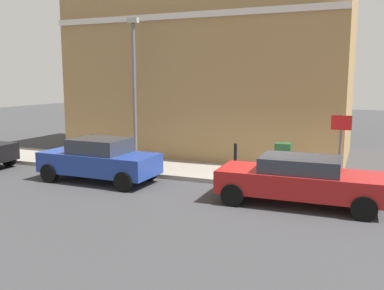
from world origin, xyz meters
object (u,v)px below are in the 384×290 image
(street_sign, at_px, (340,140))
(lamppost, at_px, (134,84))
(car_blue, at_px, (99,160))
(bollard_near_cabinet, at_px, (235,156))
(utility_cabinet, at_px, (283,161))
(car_red, at_px, (299,179))

(street_sign, xyz_separation_m, lamppost, (1.31, 7.94, 1.64))
(car_blue, height_order, bollard_near_cabinet, car_blue)
(utility_cabinet, bearing_deg, lamppost, 88.38)
(lamppost, bearing_deg, street_sign, -99.34)
(utility_cabinet, relative_size, bollard_near_cabinet, 1.11)
(utility_cabinet, bearing_deg, bollard_near_cabinet, 86.76)
(lamppost, bearing_deg, utility_cabinet, -91.62)
(bollard_near_cabinet, height_order, lamppost, lamppost)
(bollard_near_cabinet, relative_size, street_sign, 0.45)
(car_blue, bearing_deg, car_red, -179.83)
(bollard_near_cabinet, xyz_separation_m, lamppost, (0.07, 4.25, 2.60))
(bollard_near_cabinet, bearing_deg, car_red, -136.74)
(car_blue, distance_m, street_sign, 7.91)
(car_blue, relative_size, street_sign, 1.80)
(utility_cabinet, relative_size, street_sign, 0.50)
(car_red, xyz_separation_m, street_sign, (1.68, -0.94, 0.93))
(car_red, bearing_deg, lamppost, -24.28)
(car_red, distance_m, lamppost, 8.04)
(car_blue, relative_size, lamppost, 0.72)
(car_blue, bearing_deg, bollard_near_cabinet, -143.90)
(bollard_near_cabinet, bearing_deg, car_blue, 124.93)
(car_red, relative_size, bollard_near_cabinet, 4.36)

